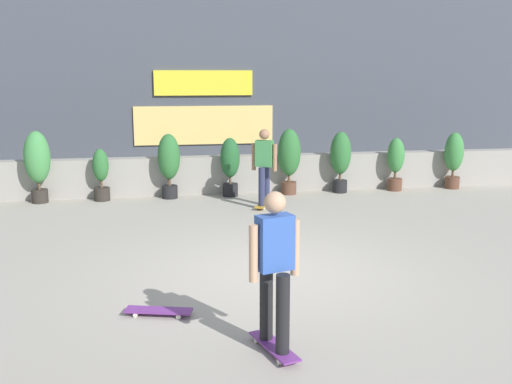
{
  "coord_description": "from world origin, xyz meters",
  "views": [
    {
      "loc": [
        -1.62,
        -7.89,
        2.81
      ],
      "look_at": [
        0.0,
        1.5,
        0.9
      ],
      "focal_mm": 40.89,
      "sensor_mm": 36.0,
      "label": 1
    }
  ],
  "objects_px": {
    "potted_plant_4": "(230,163)",
    "skateboard_near_camera": "(159,311)",
    "potted_plant_6": "(341,157)",
    "skater_mid_plaza": "(264,164)",
    "potted_plant_2": "(101,173)",
    "potted_plant_7": "(396,161)",
    "skater_by_wall_left": "(275,265)",
    "potted_plant_1": "(37,161)",
    "potted_plant_3": "(169,161)",
    "potted_plant_8": "(454,157)",
    "potted_plant_5": "(289,156)"
  },
  "relations": [
    {
      "from": "potted_plant_2",
      "to": "potted_plant_6",
      "type": "bearing_deg",
      "value": -0.0
    },
    {
      "from": "potted_plant_5",
      "to": "potted_plant_8",
      "type": "relative_size",
      "value": 1.11
    },
    {
      "from": "potted_plant_5",
      "to": "skater_by_wall_left",
      "type": "bearing_deg",
      "value": -104.0
    },
    {
      "from": "potted_plant_1",
      "to": "skateboard_near_camera",
      "type": "relative_size",
      "value": 1.95
    },
    {
      "from": "potted_plant_4",
      "to": "skateboard_near_camera",
      "type": "xyz_separation_m",
      "value": [
        -1.74,
        -6.82,
        -0.73
      ]
    },
    {
      "from": "potted_plant_3",
      "to": "potted_plant_6",
      "type": "height_order",
      "value": "potted_plant_3"
    },
    {
      "from": "skater_by_wall_left",
      "to": "potted_plant_5",
      "type": "bearing_deg",
      "value": 76.0
    },
    {
      "from": "potted_plant_4",
      "to": "potted_plant_7",
      "type": "xyz_separation_m",
      "value": [
        4.12,
        0.0,
        -0.06
      ]
    },
    {
      "from": "potted_plant_6",
      "to": "skater_by_wall_left",
      "type": "relative_size",
      "value": 0.87
    },
    {
      "from": "potted_plant_4",
      "to": "potted_plant_8",
      "type": "relative_size",
      "value": 0.98
    },
    {
      "from": "potted_plant_1",
      "to": "potted_plant_2",
      "type": "xyz_separation_m",
      "value": [
        1.36,
        0.0,
        -0.32
      ]
    },
    {
      "from": "potted_plant_6",
      "to": "potted_plant_2",
      "type": "bearing_deg",
      "value": 180.0
    },
    {
      "from": "potted_plant_6",
      "to": "skater_by_wall_left",
      "type": "distance_m",
      "value": 8.61
    },
    {
      "from": "skater_mid_plaza",
      "to": "skateboard_near_camera",
      "type": "height_order",
      "value": "skater_mid_plaza"
    },
    {
      "from": "skater_by_wall_left",
      "to": "potted_plant_1",
      "type": "bearing_deg",
      "value": 115.18
    },
    {
      "from": "potted_plant_2",
      "to": "skater_by_wall_left",
      "type": "distance_m",
      "value": 8.32
    },
    {
      "from": "potted_plant_3",
      "to": "skateboard_near_camera",
      "type": "height_order",
      "value": "potted_plant_3"
    },
    {
      "from": "potted_plant_3",
      "to": "potted_plant_7",
      "type": "distance_m",
      "value": 5.54
    },
    {
      "from": "potted_plant_8",
      "to": "potted_plant_1",
      "type": "bearing_deg",
      "value": 180.0
    },
    {
      "from": "potted_plant_6",
      "to": "potted_plant_7",
      "type": "xyz_separation_m",
      "value": [
        1.42,
        0.0,
        -0.13
      ]
    },
    {
      "from": "potted_plant_1",
      "to": "skater_by_wall_left",
      "type": "xyz_separation_m",
      "value": [
        3.74,
        -7.96,
        -0.01
      ]
    },
    {
      "from": "potted_plant_1",
      "to": "skateboard_near_camera",
      "type": "distance_m",
      "value": 7.34
    },
    {
      "from": "potted_plant_8",
      "to": "skater_by_wall_left",
      "type": "distance_m",
      "value": 10.11
    },
    {
      "from": "skater_mid_plaza",
      "to": "skater_by_wall_left",
      "type": "bearing_deg",
      "value": -99.69
    },
    {
      "from": "potted_plant_3",
      "to": "potted_plant_8",
      "type": "xyz_separation_m",
      "value": [
        7.08,
        0.0,
        -0.06
      ]
    },
    {
      "from": "potted_plant_4",
      "to": "potted_plant_8",
      "type": "xyz_separation_m",
      "value": [
        5.66,
        0.0,
        0.02
      ]
    },
    {
      "from": "potted_plant_3",
      "to": "potted_plant_2",
      "type": "bearing_deg",
      "value": 180.0
    },
    {
      "from": "potted_plant_2",
      "to": "potted_plant_7",
      "type": "xyz_separation_m",
      "value": [
        7.07,
        0.0,
        0.1
      ]
    },
    {
      "from": "potted_plant_1",
      "to": "skateboard_near_camera",
      "type": "height_order",
      "value": "potted_plant_1"
    },
    {
      "from": "potted_plant_7",
      "to": "skateboard_near_camera",
      "type": "relative_size",
      "value": 1.59
    },
    {
      "from": "potted_plant_3",
      "to": "potted_plant_4",
      "type": "xyz_separation_m",
      "value": [
        1.42,
        0.0,
        -0.09
      ]
    },
    {
      "from": "potted_plant_1",
      "to": "potted_plant_7",
      "type": "relative_size",
      "value": 1.23
    },
    {
      "from": "potted_plant_7",
      "to": "skater_by_wall_left",
      "type": "distance_m",
      "value": 9.24
    },
    {
      "from": "potted_plant_8",
      "to": "skater_mid_plaza",
      "type": "height_order",
      "value": "skater_mid_plaza"
    },
    {
      "from": "potted_plant_2",
      "to": "skater_by_wall_left",
      "type": "relative_size",
      "value": 0.7
    },
    {
      "from": "potted_plant_3",
      "to": "potted_plant_7",
      "type": "relative_size",
      "value": 1.15
    },
    {
      "from": "potted_plant_6",
      "to": "skater_mid_plaza",
      "type": "xyz_separation_m",
      "value": [
        -2.13,
        -1.31,
        0.08
      ]
    },
    {
      "from": "potted_plant_1",
      "to": "potted_plant_4",
      "type": "xyz_separation_m",
      "value": [
        4.31,
        0.0,
        -0.16
      ]
    },
    {
      "from": "skateboard_near_camera",
      "to": "potted_plant_3",
      "type": "bearing_deg",
      "value": 87.34
    },
    {
      "from": "potted_plant_4",
      "to": "potted_plant_3",
      "type": "bearing_deg",
      "value": -180.0
    },
    {
      "from": "potted_plant_7",
      "to": "potted_plant_8",
      "type": "height_order",
      "value": "potted_plant_8"
    },
    {
      "from": "potted_plant_4",
      "to": "skateboard_near_camera",
      "type": "relative_size",
      "value": 1.68
    },
    {
      "from": "potted_plant_3",
      "to": "potted_plant_5",
      "type": "relative_size",
      "value": 0.96
    },
    {
      "from": "potted_plant_7",
      "to": "potted_plant_5",
      "type": "bearing_deg",
      "value": 180.0
    },
    {
      "from": "skater_by_wall_left",
      "to": "skater_mid_plaza",
      "type": "height_order",
      "value": "same"
    },
    {
      "from": "potted_plant_2",
      "to": "potted_plant_6",
      "type": "relative_size",
      "value": 0.8
    },
    {
      "from": "potted_plant_2",
      "to": "potted_plant_4",
      "type": "bearing_deg",
      "value": 0.0
    },
    {
      "from": "potted_plant_6",
      "to": "potted_plant_4",
      "type": "bearing_deg",
      "value": 180.0
    },
    {
      "from": "potted_plant_1",
      "to": "potted_plant_6",
      "type": "xyz_separation_m",
      "value": [
        7.01,
        -0.0,
        -0.09
      ]
    },
    {
      "from": "potted_plant_7",
      "to": "skater_by_wall_left",
      "type": "height_order",
      "value": "skater_by_wall_left"
    }
  ]
}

